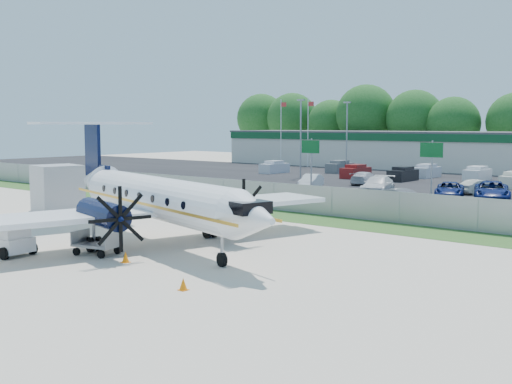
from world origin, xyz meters
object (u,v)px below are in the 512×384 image
Objects in this scene: service_container at (58,192)px; aircraft at (156,198)px; baggage_cart_near at (97,244)px; pushback_tug at (8,242)px.

aircraft is at bearing -12.71° from service_container.
aircraft reaches higher than baggage_cart_near.
baggage_cart_near is 0.64× the size of service_container.
pushback_tug is 4.19m from baggage_cart_near.
service_container reaches higher than baggage_cart_near.
aircraft is 8.77× the size of baggage_cart_near.
aircraft is 5.66× the size of service_container.
pushback_tug is 13.97m from service_container.
baggage_cart_near is at bearing 40.87° from pushback_tug.
pushback_tug reaches higher than baggage_cart_near.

